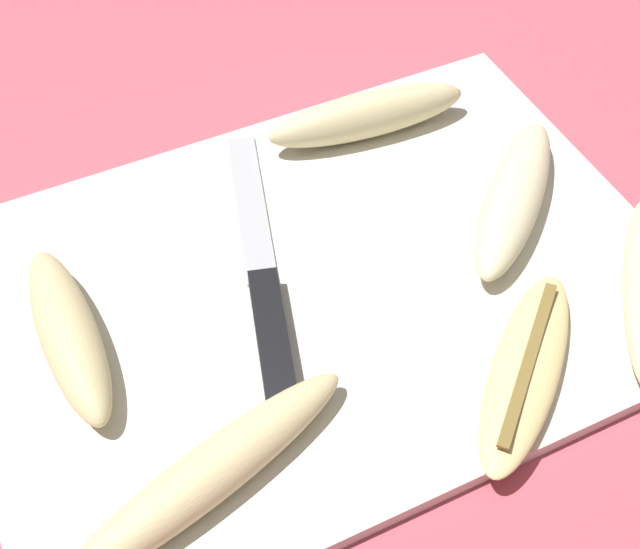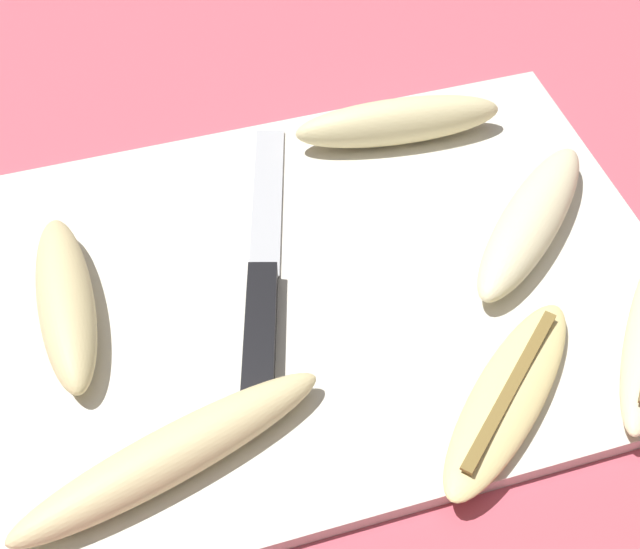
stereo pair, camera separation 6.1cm
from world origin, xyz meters
name	(u,v)px [view 1 (the left image)]	position (x,y,z in m)	size (l,w,h in m)	color
ground_plane	(320,294)	(0.00, 0.00, 0.00)	(4.00, 4.00, 0.00)	#C65160
cutting_board	(320,289)	(0.00, 0.00, 0.01)	(0.49, 0.35, 0.01)	silver
knife	(268,315)	(-0.05, -0.01, 0.02)	(0.09, 0.26, 0.02)	black
banana_ripe_center	(209,474)	(-0.12, -0.11, 0.03)	(0.20, 0.09, 0.03)	beige
banana_mellow_near	(69,334)	(-0.17, 0.02, 0.03)	(0.04, 0.15, 0.03)	beige
banana_soft_right	(367,115)	(0.10, 0.12, 0.03)	(0.17, 0.05, 0.04)	beige
banana_pale_long	(512,195)	(0.16, 0.00, 0.03)	(0.15, 0.14, 0.03)	beige
banana_golden_short	(526,370)	(0.08, -0.13, 0.02)	(0.15, 0.14, 0.02)	#EDD689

